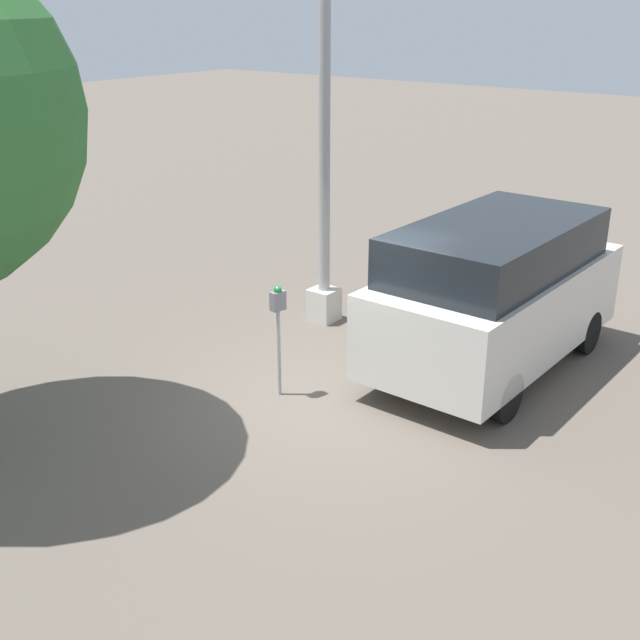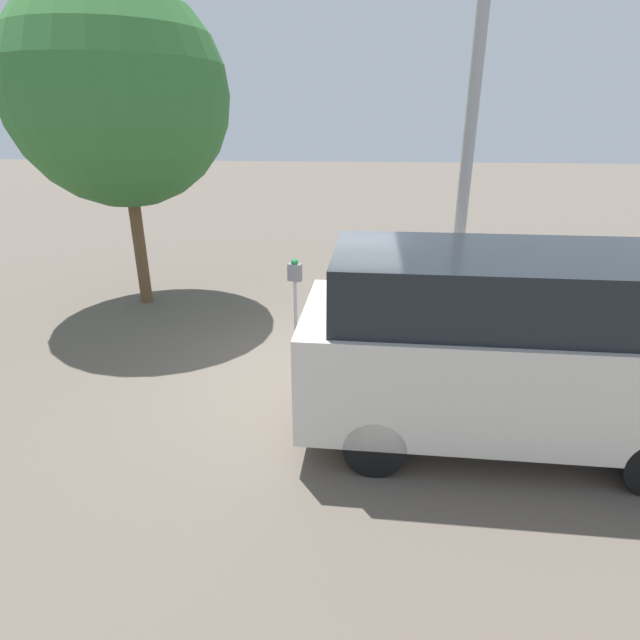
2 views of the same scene
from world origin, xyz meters
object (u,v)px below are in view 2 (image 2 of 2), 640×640
parking_meter_near (295,286)px  street_tree (119,96)px  parked_van (499,342)px  lamp_post (460,230)px

parking_meter_near → street_tree: (-3.43, 2.24, 2.73)m
parking_meter_near → street_tree: 4.92m
parked_van → street_tree: bearing=146.4°
street_tree → lamp_post: bearing=-9.8°
lamp_post → parked_van: size_ratio=1.13×
lamp_post → parked_van: bearing=-90.0°
lamp_post → street_tree: bearing=170.2°
lamp_post → parked_van: (-0.00, -3.07, -0.62)m
parking_meter_near → street_tree: street_tree is taller
parked_van → street_tree: street_tree is taller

